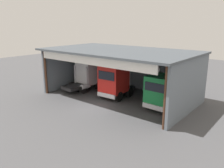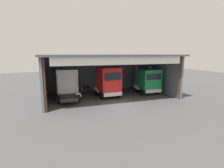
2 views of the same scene
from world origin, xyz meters
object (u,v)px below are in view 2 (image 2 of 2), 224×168
at_px(truck_green_center_right_bay, 148,81).
at_px(truck_white_left_bay, 68,84).
at_px(truck_red_center_left_bay, 108,81).
at_px(tool_cart, 86,89).
at_px(oil_drum, 83,89).

bearing_deg(truck_green_center_right_bay, truck_white_left_bay, -2.19).
height_order(truck_white_left_bay, truck_red_center_left_bay, truck_red_center_left_bay).
distance_m(truck_white_left_bay, tool_cart, 4.12).
xyz_separation_m(truck_white_left_bay, truck_green_center_right_bay, (10.49, -0.54, -0.07)).
relative_size(truck_red_center_left_bay, truck_green_center_right_bay, 1.02).
height_order(truck_green_center_right_bay, tool_cart, truck_green_center_right_bay).
height_order(truck_red_center_left_bay, tool_cart, truck_red_center_left_bay).
xyz_separation_m(truck_green_center_right_bay, tool_cart, (-7.74, 3.28, -1.29)).
distance_m(oil_drum, tool_cart, 0.59).
bearing_deg(truck_white_left_bay, tool_cart, 47.40).
xyz_separation_m(truck_red_center_left_bay, truck_green_center_right_bay, (5.65, 0.14, -0.20)).
relative_size(truck_green_center_right_bay, tool_cart, 4.43).
bearing_deg(truck_white_left_bay, oil_drum, 55.95).
relative_size(truck_white_left_bay, truck_green_center_right_bay, 1.14).
bearing_deg(truck_green_center_right_bay, oil_drum, -23.68).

